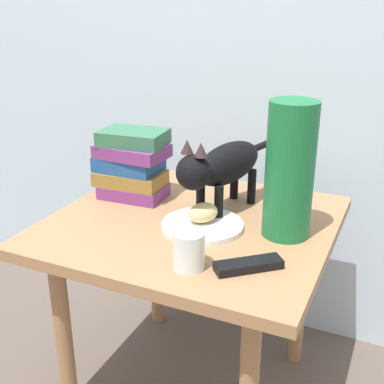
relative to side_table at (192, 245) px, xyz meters
name	(u,v)px	position (x,y,z in m)	size (l,w,h in m)	color
back_panel	(255,0)	(0.00, 0.46, 0.62)	(4.00, 0.04, 2.20)	silver
side_table	(192,245)	(0.00, 0.00, 0.00)	(0.72, 0.68, 0.56)	#9E724C
plate	(203,225)	(0.04, -0.03, 0.08)	(0.21, 0.21, 0.01)	white
bread_roll	(203,213)	(0.04, -0.02, 0.11)	(0.08, 0.06, 0.05)	#E0BC7A
cat	(222,166)	(0.05, 0.08, 0.21)	(0.16, 0.47, 0.23)	black
book_stack	(132,164)	(-0.23, 0.08, 0.18)	(0.21, 0.15, 0.20)	#72337A
green_vase	(290,171)	(0.25, 0.02, 0.24)	(0.12, 0.12, 0.33)	#196B38
candle_jar	(189,252)	(0.10, -0.23, 0.11)	(0.07, 0.07, 0.08)	silver
tv_remote	(248,265)	(0.22, -0.18, 0.09)	(0.15, 0.04, 0.02)	black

